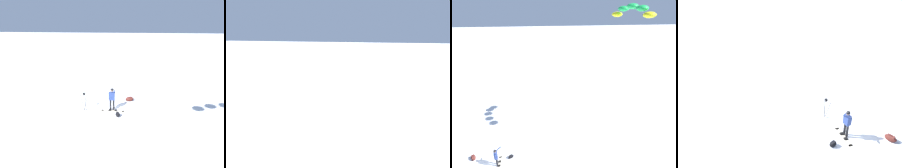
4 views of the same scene
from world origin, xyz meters
The scene contains 0 objects.
Camera 2 is at (3.66, 1.58, 7.86)m, focal length 29.29 mm.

